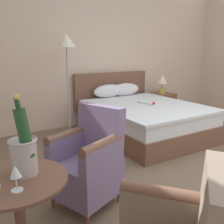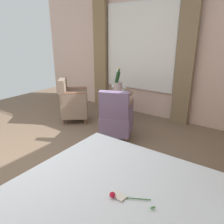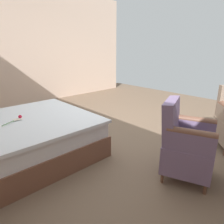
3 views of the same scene
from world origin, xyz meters
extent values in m
plane|color=brown|center=(0.00, 0.00, 0.00)|extent=(7.63, 7.63, 0.00)
cube|color=beige|center=(0.00, 2.97, 1.52)|extent=(6.25, 0.12, 3.04)
cube|color=brown|center=(0.21, 1.74, 0.15)|extent=(1.61, 2.11, 0.31)
cube|color=white|center=(0.21, 1.74, 0.41)|extent=(1.56, 2.04, 0.21)
cube|color=white|center=(0.21, 1.68, 0.54)|extent=(1.64, 1.98, 0.04)
cube|color=brown|center=(0.21, 2.83, 0.67)|extent=(1.69, 0.08, 0.72)
ellipsoid|color=white|center=(0.01, 2.63, 0.69)|extent=(0.68, 0.24, 0.26)
ellipsoid|color=white|center=(0.40, 2.63, 0.69)|extent=(0.68, 0.24, 0.26)
cylinder|color=#2D6628|center=(0.22, 1.73, 0.57)|extent=(0.15, 0.28, 0.01)
sphere|color=red|center=(0.29, 1.59, 0.59)|extent=(0.05, 0.05, 0.05)
ellipsoid|color=#33702D|center=(0.22, 1.92, 0.58)|extent=(0.05, 0.04, 0.01)
cube|color=white|center=(0.25, 1.64, 0.58)|extent=(0.10, 0.12, 0.00)
cube|color=brown|center=(1.29, 2.50, 0.28)|extent=(0.50, 0.47, 0.55)
sphere|color=olive|center=(1.55, 2.50, 0.40)|extent=(0.02, 0.02, 0.02)
cylinder|color=gold|center=(1.29, 2.50, 0.61)|extent=(0.15, 0.15, 0.12)
cylinder|color=olive|center=(1.29, 2.50, 0.72)|extent=(0.02, 0.02, 0.10)
cone|color=beige|center=(1.29, 2.50, 0.87)|extent=(0.22, 0.22, 0.20)
cylinder|color=#BBA9AB|center=(-0.92, 2.41, 0.01)|extent=(0.28, 0.28, 0.03)
cylinder|color=#BBA9AB|center=(-0.92, 2.41, 0.77)|extent=(0.03, 0.03, 1.49)
cone|color=#EFE5C6|center=(-0.92, 2.41, 1.63)|extent=(0.31, 0.31, 0.23)
cylinder|color=brown|center=(-2.26, -0.06, 0.65)|extent=(0.64, 0.64, 0.02)
cylinder|color=#BCACAC|center=(-2.20, -0.02, 0.78)|extent=(0.17, 0.17, 0.23)
torus|color=#BCACAC|center=(-2.20, -0.02, 0.89)|extent=(0.18, 0.18, 0.02)
cylinder|color=white|center=(-2.20, -0.02, 0.87)|extent=(0.15, 0.15, 0.03)
cylinder|color=#1E4723|center=(-2.18, -0.03, 0.95)|extent=(0.11, 0.13, 0.33)
cylinder|color=#193D1E|center=(-2.20, 0.00, 1.14)|extent=(0.04, 0.04, 0.08)
sphere|color=gold|center=(-2.20, 0.00, 1.17)|extent=(0.04, 0.04, 0.04)
cylinder|color=white|center=(-2.28, -0.21, 0.67)|extent=(0.07, 0.07, 0.01)
cylinder|color=white|center=(-2.28, -0.21, 0.71)|extent=(0.01, 0.01, 0.08)
cone|color=white|center=(-2.28, -0.21, 0.79)|extent=(0.07, 0.07, 0.07)
cylinder|color=brown|center=(-1.87, 0.50, 0.06)|extent=(0.04, 0.04, 0.12)
cylinder|color=brown|center=(-1.71, 0.08, 0.06)|extent=(0.04, 0.04, 0.12)
cylinder|color=brown|center=(-1.45, 0.67, 0.06)|extent=(0.04, 0.04, 0.12)
cylinder|color=brown|center=(-1.28, 0.25, 0.06)|extent=(0.04, 0.04, 0.12)
cube|color=slate|center=(-1.58, 0.37, 0.29)|extent=(0.69, 0.69, 0.33)
cube|color=slate|center=(-1.37, 0.45, 0.70)|extent=(0.33, 0.53, 0.50)
cube|color=slate|center=(-1.68, 0.57, 0.56)|extent=(0.49, 0.27, 0.22)
cylinder|color=brown|center=(-1.68, 0.57, 0.67)|extent=(0.49, 0.27, 0.09)
cube|color=slate|center=(-1.52, 0.17, 0.56)|extent=(0.49, 0.27, 0.22)
cylinder|color=brown|center=(-1.52, 0.17, 0.67)|extent=(0.49, 0.27, 0.09)
cube|color=gray|center=(-1.60, -0.70, 0.57)|extent=(0.39, 0.44, 0.23)
cylinder|color=brown|center=(-1.60, -0.70, 0.68)|extent=(0.39, 0.44, 0.09)
camera|label=1|loc=(-2.49, -1.60, 1.44)|focal=40.00mm
camera|label=2|loc=(1.48, 2.43, 1.83)|focal=35.00mm
camera|label=3|loc=(-2.49, 2.44, 1.51)|focal=32.00mm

